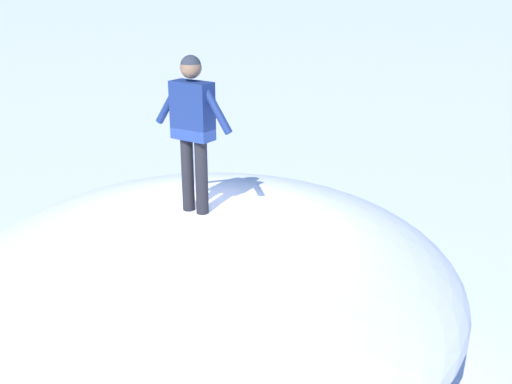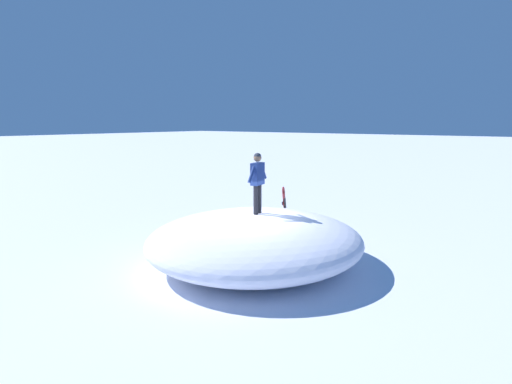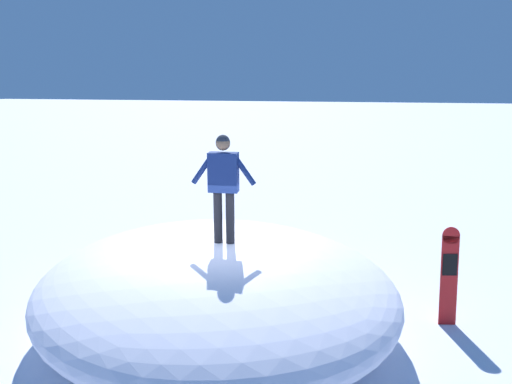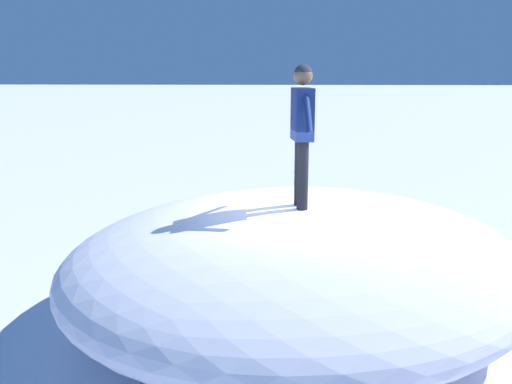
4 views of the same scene
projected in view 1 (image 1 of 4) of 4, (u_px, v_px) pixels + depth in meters
The scene contains 3 objects.
ground at pixel (210, 337), 7.33m from camera, with size 240.00×240.00×0.00m, color white.
snow_mound at pixel (209, 275), 7.18m from camera, with size 5.75×6.23×1.53m, color white.
snowboarder_standing at pixel (193, 120), 6.65m from camera, with size 0.28×1.05×1.75m.
Camera 1 is at (-4.31, -4.67, 4.08)m, focal length 43.22 mm.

